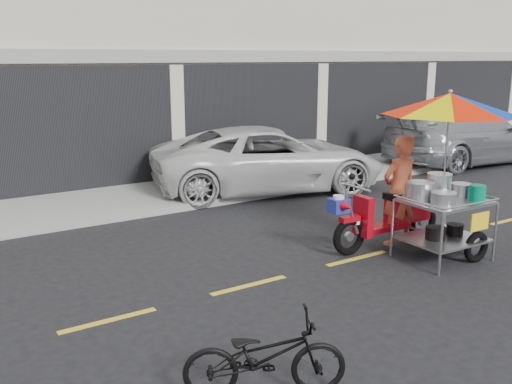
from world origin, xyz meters
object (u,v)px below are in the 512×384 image
near_bicycle (265,356)px  food_vendor_rig (429,152)px  silver_pickup (469,136)px  white_pickup (268,159)px

near_bicycle → food_vendor_rig: bearing=-38.8°
silver_pickup → food_vendor_rig: 8.68m
food_vendor_rig → silver_pickup: bearing=34.9°
white_pickup → near_bicycle: bearing=161.2°
white_pickup → food_vendor_rig: size_ratio=2.07×
white_pickup → food_vendor_rig: (-0.35, -4.98, 0.89)m
near_bicycle → food_vendor_rig: (4.37, 1.95, 1.24)m
near_bicycle → silver_pickup: bearing=-33.0°
silver_pickup → near_bicycle: (-11.63, -6.64, -0.40)m
near_bicycle → food_vendor_rig: food_vendor_rig is taller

